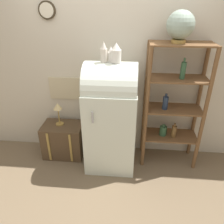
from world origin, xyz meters
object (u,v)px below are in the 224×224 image
Objects in this scene: vase_center at (111,55)px; vase_right at (116,53)px; suitcase_trunk at (64,140)px; globe at (180,25)px; refrigerator at (111,115)px; vase_left at (104,53)px; desk_lamp at (58,109)px.

vase_right is (0.06, -0.02, 0.02)m from vase_center.
suitcase_trunk is 1.65× the size of globe.
vase_right is (-0.70, -0.12, -0.29)m from globe.
globe is at bearing 7.80° from refrigerator.
refrigerator is at bearing -172.20° from globe.
vase_left is at bearing -164.65° from vase_center.
globe reaches higher than vase_center.
refrigerator reaches higher than suitcase_trunk.
vase_left is (-0.84, -0.11, -0.29)m from globe.
suitcase_trunk is (-0.72, 0.10, -0.51)m from refrigerator.
vase_center is at bearing 160.04° from vase_right.
vase_left is (0.64, -0.11, 1.32)m from suitcase_trunk.
globe reaches higher than vase_right.
refrigerator is 0.77m from desk_lamp.
vase_right reaches higher than desk_lamp.
desk_lamp is at bearing 168.99° from vase_left.
vase_left is 0.70× the size of desk_lamp.
suitcase_trunk is at bearing -32.96° from desk_lamp.
vase_right is 1.16m from desk_lamp.
refrigerator is at bearing -9.11° from desk_lamp.
suitcase_trunk is at bearing 173.29° from vase_center.
desk_lamp is (-0.04, 0.03, 0.50)m from suitcase_trunk.
desk_lamp is (-0.76, 0.12, -0.01)m from refrigerator.
vase_right is at bearing -170.59° from globe.
refrigerator is 4.35× the size of desk_lamp.
vase_center is (0.72, -0.08, 1.29)m from suitcase_trunk.
suitcase_trunk is 2.43× the size of vase_left.
suitcase_trunk is 1.53m from vase_right.
vase_left is 1.06× the size of vase_right.
refrigerator is 1.34m from globe.
vase_center is 1.10m from desk_lamp.
globe is 1.56× the size of vase_right.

